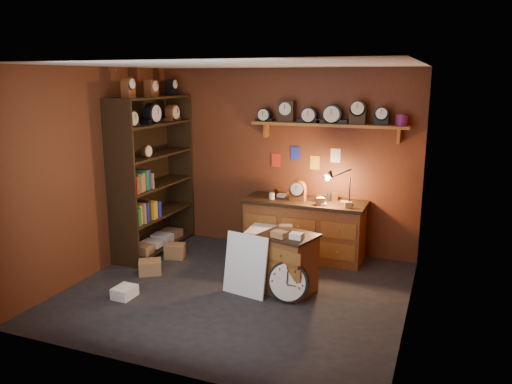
% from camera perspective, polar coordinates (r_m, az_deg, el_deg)
% --- Properties ---
extents(floor, '(4.00, 4.00, 0.00)m').
position_cam_1_polar(floor, '(6.25, -2.25, -11.27)').
color(floor, black).
rests_on(floor, ground).
extents(room_shell, '(4.02, 3.62, 2.71)m').
position_cam_1_polar(room_shell, '(5.84, -1.57, 4.67)').
color(room_shell, '#5A2A15').
rests_on(room_shell, ground).
extents(shelving_unit, '(0.47, 1.60, 2.58)m').
position_cam_1_polar(shelving_unit, '(7.53, -11.90, 2.68)').
color(shelving_unit, black).
rests_on(shelving_unit, ground).
extents(workbench, '(1.74, 0.66, 1.36)m').
position_cam_1_polar(workbench, '(7.25, 5.55, -3.85)').
color(workbench, brown).
rests_on(workbench, ground).
extents(low_cabinet, '(0.75, 0.68, 0.81)m').
position_cam_1_polar(low_cabinet, '(6.11, 3.63, -7.83)').
color(low_cabinet, brown).
rests_on(low_cabinet, ground).
extents(big_round_clock, '(0.49, 0.16, 0.50)m').
position_cam_1_polar(big_round_clock, '(5.90, 3.70, -10.23)').
color(big_round_clock, black).
rests_on(big_round_clock, ground).
extents(white_panel, '(0.59, 0.26, 0.75)m').
position_cam_1_polar(white_panel, '(6.18, -1.20, -11.54)').
color(white_panel, silver).
rests_on(white_panel, ground).
extents(mini_fridge, '(0.55, 0.57, 0.54)m').
position_cam_1_polar(mini_fridge, '(6.92, 1.23, -6.40)').
color(mini_fridge, silver).
rests_on(mini_fridge, ground).
extents(floor_box_a, '(0.38, 0.37, 0.18)m').
position_cam_1_polar(floor_box_a, '(6.88, -12.01, -8.39)').
color(floor_box_a, '#9B6E43').
rests_on(floor_box_a, ground).
extents(floor_box_b, '(0.23, 0.27, 0.13)m').
position_cam_1_polar(floor_box_b, '(6.26, -14.79, -11.00)').
color(floor_box_b, white).
rests_on(floor_box_b, ground).
extents(floor_box_c, '(0.32, 0.29, 0.20)m').
position_cam_1_polar(floor_box_c, '(7.39, -9.24, -6.67)').
color(floor_box_c, '#9B6E43').
rests_on(floor_box_c, ground).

